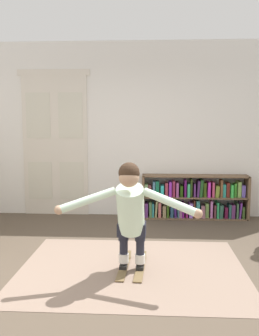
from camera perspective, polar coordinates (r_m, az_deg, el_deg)
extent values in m
plane|color=brown|center=(4.01, -1.40, -16.38)|extent=(7.20, 7.20, 0.00)
cube|color=silver|center=(6.27, 0.49, 5.86)|extent=(6.00, 0.10, 2.90)
cube|color=beige|center=(6.50, -13.68, 3.28)|extent=(0.55, 0.04, 2.35)
cube|color=beige|center=(6.47, -13.87, 7.84)|extent=(0.41, 0.01, 0.76)
cube|color=beige|center=(6.55, -13.57, -1.86)|extent=(0.41, 0.01, 0.64)
cube|color=beige|center=(6.36, -8.92, 3.32)|extent=(0.55, 0.04, 2.35)
cube|color=beige|center=(6.33, -9.06, 7.98)|extent=(0.41, 0.01, 0.76)
cube|color=beige|center=(6.41, -8.86, -1.94)|extent=(0.41, 0.01, 0.64)
cube|color=beige|center=(6.46, -11.61, 14.21)|extent=(1.22, 0.04, 0.10)
cube|color=gray|center=(4.19, 0.37, -15.25)|extent=(2.44, 1.92, 0.01)
cube|color=brown|center=(6.18, 2.14, -4.35)|extent=(0.04, 0.30, 0.72)
cube|color=brown|center=(6.38, 17.59, -4.33)|extent=(0.04, 0.30, 0.72)
cube|color=brown|center=(6.30, 9.92, -7.50)|extent=(1.69, 0.30, 0.02)
cube|color=brown|center=(6.22, 9.99, -4.38)|extent=(1.69, 0.30, 0.02)
cube|color=brown|center=(6.16, 10.06, -1.19)|extent=(1.69, 0.30, 0.02)
cube|color=#6F3987|center=(6.23, 2.59, -6.38)|extent=(0.06, 0.20, 0.23)
cube|color=#497443|center=(6.21, 3.25, -6.31)|extent=(0.05, 0.18, 0.26)
cube|color=teal|center=(6.23, 3.64, -6.37)|extent=(0.03, 0.18, 0.23)
cube|color=#98965F|center=(6.24, 4.12, -6.19)|extent=(0.05, 0.24, 0.27)
cube|color=#C36463|center=(6.23, 4.65, -6.31)|extent=(0.04, 0.18, 0.25)
cube|color=#8C7956|center=(6.23, 5.36, -6.59)|extent=(0.05, 0.19, 0.19)
cube|color=#325616|center=(6.23, 5.87, -6.32)|extent=(0.04, 0.22, 0.25)
cube|color=navy|center=(6.22, 6.51, -6.46)|extent=(0.05, 0.16, 0.22)
cube|color=#3B1D68|center=(6.23, 7.01, -6.48)|extent=(0.05, 0.17, 0.22)
cube|color=#355C69|center=(6.25, 7.45, -6.20)|extent=(0.04, 0.22, 0.27)
cube|color=#905082|center=(6.23, 7.83, -6.46)|extent=(0.04, 0.16, 0.23)
cube|color=#79157C|center=(6.23, 8.21, -6.30)|extent=(0.03, 0.19, 0.26)
cube|color=#7E195C|center=(6.26, 8.75, -6.53)|extent=(0.04, 0.17, 0.20)
cube|color=#9767D4|center=(6.27, 9.37, -6.31)|extent=(0.06, 0.21, 0.24)
cube|color=#582A1F|center=(6.27, 9.85, -6.10)|extent=(0.03, 0.21, 0.29)
cube|color=teal|center=(6.27, 10.42, -6.16)|extent=(0.06, 0.15, 0.28)
cube|color=#975F6E|center=(6.30, 11.14, -6.49)|extent=(0.07, 0.23, 0.20)
cube|color=#77A350|center=(6.31, 11.75, -6.32)|extent=(0.05, 0.16, 0.23)
cube|color=#D37CCF|center=(6.31, 12.41, -6.14)|extent=(0.04, 0.16, 0.28)
cube|color=brown|center=(6.31, 12.90, -6.43)|extent=(0.03, 0.22, 0.22)
cube|color=#2B9E59|center=(6.33, 13.28, -6.20)|extent=(0.03, 0.23, 0.26)
cube|color=#2B5444|center=(6.35, 13.77, -6.38)|extent=(0.07, 0.24, 0.22)
cube|color=#581232|center=(6.36, 14.51, -6.56)|extent=(0.05, 0.19, 0.18)
cube|color=#275552|center=(6.37, 15.04, -6.32)|extent=(0.04, 0.22, 0.23)
cube|color=#592A5D|center=(6.37, 15.53, -6.37)|extent=(0.06, 0.18, 0.22)
cube|color=#406545|center=(6.40, 16.08, -6.18)|extent=(0.03, 0.23, 0.25)
cube|color=#6D319A|center=(6.38, 16.58, -6.21)|extent=(0.05, 0.17, 0.26)
cube|color=#3C5A28|center=(6.43, 16.91, -6.42)|extent=(0.04, 0.23, 0.20)
cube|color=#7EB06F|center=(6.15, 2.57, -3.35)|extent=(0.06, 0.19, 0.21)
cube|color=brown|center=(6.18, 3.11, -3.40)|extent=(0.05, 0.16, 0.18)
cube|color=#588BB4|center=(6.17, 3.78, -3.14)|extent=(0.04, 0.15, 0.24)
cube|color=#176C4A|center=(6.14, 4.30, -3.16)|extent=(0.06, 0.14, 0.25)
cube|color=#2CBBB8|center=(6.15, 5.03, -3.46)|extent=(0.05, 0.21, 0.19)
cube|color=#A13A49|center=(6.16, 5.68, -3.25)|extent=(0.05, 0.22, 0.23)
cube|color=purple|center=(6.14, 6.24, -3.19)|extent=(0.04, 0.24, 0.25)
cube|color=#A03153|center=(6.16, 6.78, -3.12)|extent=(0.04, 0.19, 0.26)
cube|color=#964789|center=(6.16, 7.32, -3.25)|extent=(0.04, 0.24, 0.23)
cube|color=#254D10|center=(6.20, 7.93, -3.44)|extent=(0.04, 0.22, 0.18)
cube|color=#56125B|center=(6.16, 8.52, -3.05)|extent=(0.03, 0.21, 0.28)
cube|color=#36A766|center=(6.17, 9.01, -3.33)|extent=(0.04, 0.23, 0.22)
cube|color=#3B551E|center=(6.20, 9.43, -2.93)|extent=(0.03, 0.16, 0.29)
cube|color=#683181|center=(6.20, 9.93, -3.34)|extent=(0.03, 0.17, 0.21)
cube|color=#4A255F|center=(6.21, 10.46, -3.07)|extent=(0.05, 0.24, 0.27)
cube|color=#204F22|center=(6.21, 10.90, -2.99)|extent=(0.06, 0.23, 0.29)
cube|color=#42611A|center=(6.22, 11.46, -3.23)|extent=(0.05, 0.14, 0.23)
cube|color=#C82EB9|center=(6.22, 12.03, -3.19)|extent=(0.04, 0.22, 0.25)
cube|color=#B73D64|center=(6.23, 12.65, -3.19)|extent=(0.04, 0.21, 0.24)
cube|color=olive|center=(6.24, 13.26, -3.46)|extent=(0.07, 0.19, 0.19)
cube|color=brown|center=(6.24, 13.87, -3.03)|extent=(0.04, 0.16, 0.29)
cube|color=teal|center=(6.28, 14.24, -3.32)|extent=(0.05, 0.18, 0.21)
cube|color=maroon|center=(6.28, 14.81, -3.23)|extent=(0.05, 0.14, 0.23)
cube|color=green|center=(6.29, 15.32, -3.35)|extent=(0.04, 0.24, 0.21)
cube|color=green|center=(6.32, 15.87, -3.24)|extent=(0.04, 0.14, 0.22)
cube|color=#7DA951|center=(6.33, 16.39, -3.10)|extent=(0.06, 0.20, 0.25)
cube|color=#745ED2|center=(6.36, 16.98, -3.35)|extent=(0.06, 0.18, 0.20)
cube|color=brown|center=(4.19, -0.90, -15.07)|extent=(0.13, 0.71, 0.01)
cube|color=brown|center=(4.48, -0.38, -13.14)|extent=(0.10, 0.12, 0.06)
cube|color=black|center=(4.17, -0.93, -14.87)|extent=(0.09, 0.12, 0.04)
cube|color=brown|center=(4.18, 1.64, -15.17)|extent=(0.13, 0.71, 0.01)
cube|color=brown|center=(4.47, 1.98, -13.22)|extent=(0.10, 0.12, 0.06)
cube|color=black|center=(4.15, 1.62, -14.97)|extent=(0.09, 0.12, 0.04)
cylinder|color=white|center=(4.15, -0.90, -13.65)|extent=(0.12, 0.12, 0.10)
cylinder|color=#1F202C|center=(4.08, -0.91, -11.03)|extent=(0.09, 0.09, 0.30)
cylinder|color=#1F202C|center=(4.03, -0.95, -9.54)|extent=(0.12, 0.12, 0.22)
cylinder|color=white|center=(4.14, 1.65, -13.74)|extent=(0.12, 0.12, 0.10)
cylinder|color=#1F202C|center=(4.07, 1.66, -11.11)|extent=(0.09, 0.09, 0.30)
cylinder|color=#1F202C|center=(4.01, 1.64, -9.62)|extent=(0.12, 0.12, 0.22)
cube|color=#1F202C|center=(4.02, 0.35, -9.35)|extent=(0.31, 0.19, 0.14)
cylinder|color=silver|center=(3.85, 0.19, -6.43)|extent=(0.30, 0.48, 0.59)
sphere|color=tan|center=(3.62, -0.09, -1.41)|extent=(0.21, 0.21, 0.20)
sphere|color=#382619|center=(3.62, -0.07, -0.76)|extent=(0.22, 0.22, 0.21)
cylinder|color=silver|center=(3.67, -6.50, -4.93)|extent=(0.57, 0.29, 0.23)
sphere|color=tan|center=(3.64, -10.82, -6.36)|extent=(0.09, 0.09, 0.09)
cylinder|color=silver|center=(3.58, 6.29, -5.23)|extent=(0.55, 0.34, 0.23)
sphere|color=tan|center=(3.50, 10.48, -6.92)|extent=(0.09, 0.09, 0.09)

